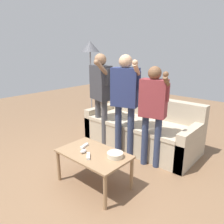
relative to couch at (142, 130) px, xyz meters
The scene contains 11 objects.
ground_plane 1.41m from the couch, 89.95° to the right, with size 12.00×12.00×0.00m, color brown.
couch is the anchor object (origin of this frame).
coffee_table 1.43m from the couch, 81.66° to the right, with size 0.92×0.55×0.45m.
snack_bowl 1.41m from the couch, 69.77° to the right, with size 0.20×0.20×0.06m, color beige.
game_remote_nunchuk 1.51m from the couch, 85.72° to the right, with size 0.06×0.09×0.05m.
floor_lamp 1.91m from the couch, behind, with size 0.39×0.39×1.88m.
player_left 1.04m from the couch, 143.35° to the right, with size 0.47×0.44×1.65m.
player_center 0.90m from the couch, 88.84° to the right, with size 0.52×0.33×1.64m.
player_right 0.96m from the couch, 45.39° to the right, with size 0.47×0.29×1.50m.
game_remote_wand_near 1.56m from the couch, 81.05° to the right, with size 0.14×0.13×0.03m.
game_remote_wand_far 1.38m from the couch, 90.31° to the right, with size 0.07×0.15×0.03m.
Camera 1 is at (2.00, -1.73, 1.72)m, focal length 34.42 mm.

